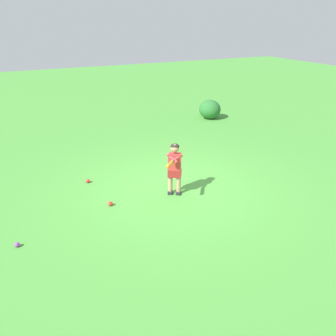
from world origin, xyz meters
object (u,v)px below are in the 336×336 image
(play_ball_by_bucket, at_px, (17,245))
(play_ball_near_batter, at_px, (110,204))
(child_batter, at_px, (174,165))
(play_ball_center_lawn, at_px, (88,181))

(play_ball_by_bucket, height_order, play_ball_near_batter, play_ball_near_batter)
(child_batter, height_order, play_ball_near_batter, child_batter)
(play_ball_center_lawn, relative_size, play_ball_near_batter, 0.96)
(play_ball_center_lawn, bearing_deg, child_batter, -41.52)
(play_ball_by_bucket, distance_m, play_ball_near_batter, 1.82)
(play_ball_by_bucket, relative_size, play_ball_center_lawn, 0.93)
(child_batter, relative_size, play_ball_center_lawn, 12.42)
(child_batter, xyz_separation_m, play_ball_by_bucket, (-3.04, -0.49, -0.61))
(play_ball_by_bucket, xyz_separation_m, play_ball_near_batter, (1.72, 0.60, 0.00))
(child_batter, relative_size, play_ball_near_batter, 11.92)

